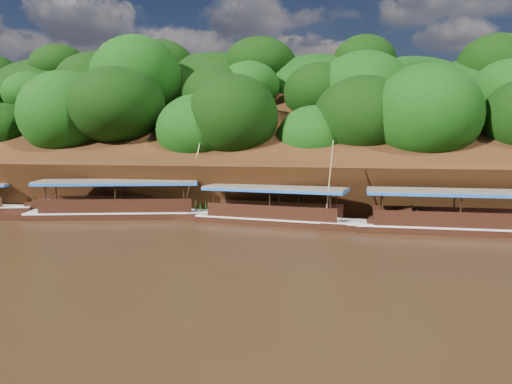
# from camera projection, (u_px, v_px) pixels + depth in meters

# --- Properties ---
(ground) EXTENTS (160.00, 160.00, 0.00)m
(ground) POSITION_uv_depth(u_px,v_px,m) (265.00, 247.00, 25.93)
(ground) COLOR black
(ground) RESTS_ON ground
(riverbank) EXTENTS (120.00, 30.06, 19.40)m
(riverbank) POSITION_uv_depth(u_px,v_px,m) (309.00, 178.00, 47.86)
(riverbank) COLOR black
(riverbank) RESTS_ON ground
(boat_0) EXTENTS (15.95, 2.72, 7.22)m
(boat_0) POSITION_uv_depth(u_px,v_px,m) (486.00, 224.00, 29.47)
(boat_0) COLOR black
(boat_0) RESTS_ON ground
(boat_1) EXTENTS (14.45, 4.05, 6.00)m
(boat_1) POSITION_uv_depth(u_px,v_px,m) (296.00, 217.00, 32.58)
(boat_1) COLOR black
(boat_1) RESTS_ON ground
(boat_2) EXTENTS (17.08, 6.66, 6.14)m
(boat_2) POSITION_uv_depth(u_px,v_px,m) (144.00, 209.00, 35.78)
(boat_2) COLOR black
(boat_2) RESTS_ON ground
(reeds) EXTENTS (49.61, 2.60, 2.24)m
(reeds) POSITION_uv_depth(u_px,v_px,m) (236.00, 205.00, 35.85)
(reeds) COLOR #1C5615
(reeds) RESTS_ON ground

